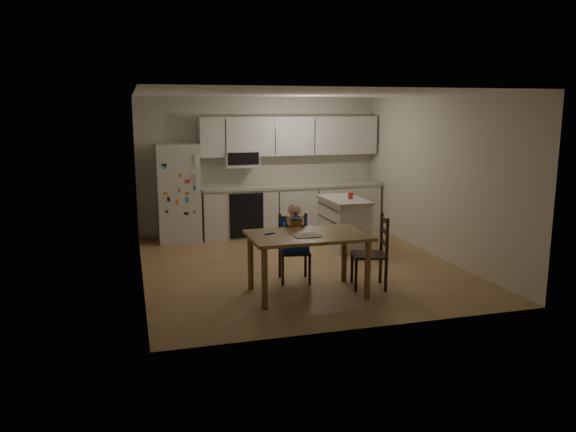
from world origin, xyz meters
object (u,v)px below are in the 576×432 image
(refrigerator, at_px, (178,193))
(dining_table, at_px, (308,242))
(kitchen_island, at_px, (344,223))
(red_cup, at_px, (350,196))
(chair_side, at_px, (377,247))
(chair_booster, at_px, (294,235))

(refrigerator, distance_m, dining_table, 3.66)
(kitchen_island, height_order, red_cup, red_cup)
(kitchen_island, relative_size, dining_table, 0.78)
(chair_side, bearing_deg, dining_table, -73.65)
(red_cup, bearing_deg, dining_table, -124.21)
(kitchen_island, xyz_separation_m, red_cup, (0.08, -0.08, 0.47))
(red_cup, bearing_deg, chair_side, -102.71)
(refrigerator, relative_size, chair_booster, 1.62)
(kitchen_island, distance_m, red_cup, 0.48)
(refrigerator, bearing_deg, chair_booster, -65.55)
(chair_booster, distance_m, chair_side, 1.11)
(kitchen_island, distance_m, chair_booster, 2.02)
(kitchen_island, height_order, chair_side, chair_side)
(red_cup, relative_size, chair_side, 0.11)
(chair_booster, xyz_separation_m, chair_side, (0.94, -0.59, -0.10))
(kitchen_island, xyz_separation_m, chair_side, (-0.38, -2.11, 0.11))
(kitchen_island, bearing_deg, chair_booster, -130.82)
(refrigerator, relative_size, kitchen_island, 1.50)
(kitchen_island, xyz_separation_m, chair_booster, (-1.31, -1.52, 0.21))
(red_cup, height_order, dining_table, red_cup)
(dining_table, distance_m, chair_side, 0.95)
(refrigerator, xyz_separation_m, dining_table, (1.27, -3.42, -0.18))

